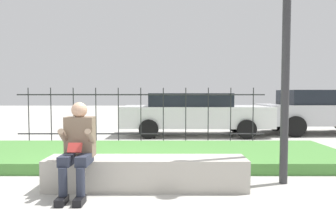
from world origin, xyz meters
The scene contains 8 objects.
ground_plane centered at (0.00, 0.00, 0.00)m, with size 60.00×60.00×0.00m, color #B2AFA8.
stone_bench centered at (0.40, 0.00, 0.20)m, with size 2.85×0.57×0.45m.
person_seated_reader centered at (-0.49, -0.32, 0.68)m, with size 0.42×0.73×1.25m.
grass_berm centered at (0.00, 2.03, 0.10)m, with size 8.43×2.65×0.20m.
iron_fence centered at (0.00, 3.86, 0.79)m, with size 6.43×0.03×1.50m.
car_parked_center centered at (1.56, 5.89, 0.72)m, with size 4.71×1.97×1.36m.
car_parked_right centered at (5.82, 6.34, 0.78)m, with size 4.04×2.06×1.46m.
street_lamp centered at (2.46, 0.26, 2.52)m, with size 0.28×0.28×4.11m.
Camera 1 is at (0.71, -4.63, 1.37)m, focal length 35.00 mm.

